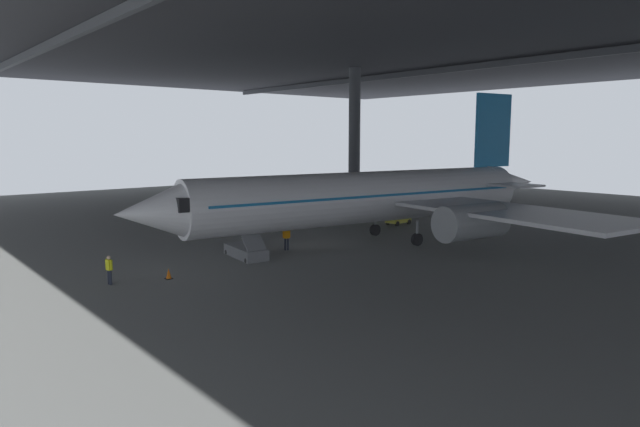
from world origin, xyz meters
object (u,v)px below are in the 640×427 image
object	(u,v)px
crew_worker_by_stairs	(287,237)
baggage_tug	(398,219)
crew_worker_near_nose	(109,268)
traffic_cone_orange	(169,274)
boarding_stairs	(245,246)
airplane_main	(374,197)

from	to	relation	value
crew_worker_by_stairs	baggage_tug	world-z (taller)	crew_worker_by_stairs
crew_worker_by_stairs	baggage_tug	size ratio (longest dim) A/B	0.75
crew_worker_near_nose	traffic_cone_orange	size ratio (longest dim) A/B	2.61
boarding_stairs	baggage_tug	size ratio (longest dim) A/B	2.08
boarding_stairs	crew_worker_near_nose	bearing A→B (deg)	-82.50
boarding_stairs	baggage_tug	distance (m)	18.20
boarding_stairs	crew_worker_by_stairs	world-z (taller)	boarding_stairs
airplane_main	traffic_cone_orange	distance (m)	16.51
airplane_main	boarding_stairs	xyz separation A→B (m)	(-1.95, -9.88, -2.70)
airplane_main	baggage_tug	size ratio (longest dim) A/B	16.25
airplane_main	traffic_cone_orange	size ratio (longest dim) A/B	60.41
airplane_main	crew_worker_by_stairs	world-z (taller)	airplane_main
airplane_main	baggage_tug	distance (m)	9.86
traffic_cone_orange	baggage_tug	bearing A→B (deg)	101.63
crew_worker_near_nose	boarding_stairs	bearing A→B (deg)	97.50
crew_worker_near_nose	crew_worker_by_stairs	distance (m)	12.68
traffic_cone_orange	crew_worker_by_stairs	bearing A→B (deg)	102.57
crew_worker_near_nose	traffic_cone_orange	bearing A→B (deg)	72.85
airplane_main	crew_worker_near_nose	size ratio (longest dim) A/B	23.17
airplane_main	crew_worker_by_stairs	xyz separation A→B (m)	(-2.00, -6.50, -2.48)
crew_worker_near_nose	crew_worker_by_stairs	size ratio (longest dim) A/B	0.93
boarding_stairs	baggage_tug	bearing A→B (deg)	99.14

